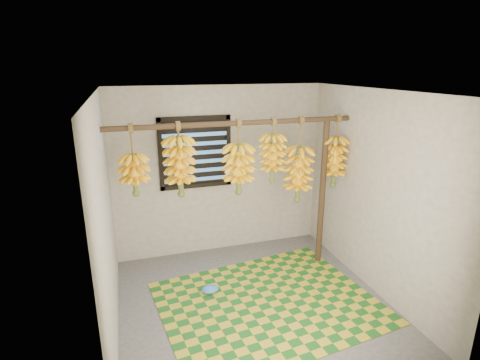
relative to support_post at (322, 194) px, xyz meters
name	(u,v)px	position (x,y,z in m)	size (l,w,h in m)	color
floor	(254,306)	(-1.20, -0.70, -1.00)	(3.00, 3.00, 0.01)	#464646
ceiling	(257,91)	(-1.20, -0.70, 1.40)	(3.00, 3.00, 0.01)	silver
wall_back	(220,171)	(-1.20, 0.80, 0.20)	(3.00, 0.01, 2.40)	gray
wall_left	(105,226)	(-2.71, -0.70, 0.20)	(0.01, 3.00, 2.40)	gray
wall_right	(376,194)	(0.30, -0.70, 0.20)	(0.01, 3.00, 2.40)	gray
window	(195,153)	(-1.55, 0.78, 0.50)	(1.00, 0.04, 1.00)	black
hanging_pole	(236,123)	(-1.20, 0.00, 1.00)	(0.06, 0.06, 3.00)	#3F2E1B
support_post	(322,194)	(0.00, 0.00, 0.00)	(0.08, 0.08, 2.00)	#3F2E1B
woven_mat	(268,303)	(-1.03, -0.71, -0.99)	(2.40, 1.92, 0.01)	#19551A
plastic_bag	(210,289)	(-1.63, -0.32, -0.95)	(0.21, 0.15, 0.09)	#3575C7
banana_bunch_a	(135,174)	(-2.39, 0.00, 0.48)	(0.31, 0.31, 0.81)	brown
banana_bunch_b	(180,166)	(-1.88, 0.00, 0.53)	(0.37, 0.37, 0.87)	brown
banana_bunch_c	(239,169)	(-1.17, 0.00, 0.44)	(0.37, 0.37, 0.92)	brown
banana_bunch_d	(272,158)	(-0.73, 0.00, 0.55)	(0.32, 0.32, 0.81)	brown
banana_bunch_e	(298,174)	(-0.37, 0.00, 0.31)	(0.36, 0.36, 1.11)	brown
banana_bunch_f	(334,162)	(0.15, 0.00, 0.43)	(0.31, 0.31, 0.96)	brown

